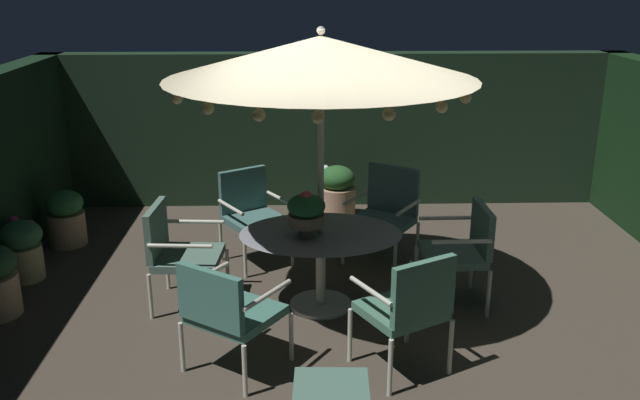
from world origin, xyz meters
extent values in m
cube|color=#483E33|center=(0.00, 0.00, -0.01)|extent=(7.43, 6.61, 0.02)
cube|color=black|center=(0.00, 3.15, 0.98)|extent=(7.43, 0.30, 1.97)
cylinder|color=silver|center=(-0.27, 0.13, 0.01)|extent=(0.57, 0.57, 0.03)
cylinder|color=silver|center=(-0.27, 0.13, 0.35)|extent=(0.09, 0.09, 0.70)
ellipsoid|color=gray|center=(-0.27, 0.13, 0.72)|extent=(1.46, 1.10, 0.03)
cylinder|color=silver|center=(-0.27, 0.13, 1.11)|extent=(0.06, 0.06, 2.21)
cone|color=beige|center=(-0.27, 0.13, 2.26)|extent=(2.62, 2.62, 0.35)
sphere|color=silver|center=(-0.27, 0.13, 2.48)|extent=(0.07, 0.07, 0.07)
sphere|color=#F9DB8C|center=(0.94, 0.10, 2.02)|extent=(0.09, 0.09, 0.09)
sphere|color=#F9DB8C|center=(0.84, 0.61, 2.02)|extent=(0.09, 0.09, 0.09)
sphere|color=#F9DB8C|center=(0.58, 0.99, 2.02)|extent=(0.09, 0.09, 0.09)
sphere|color=#F9DB8C|center=(0.21, 1.24, 2.02)|extent=(0.09, 0.09, 0.09)
sphere|color=#F9DB8C|center=(-0.26, 1.34, 2.02)|extent=(0.09, 0.09, 0.09)
sphere|color=#F9DB8C|center=(-0.73, 1.25, 2.02)|extent=(0.09, 0.09, 0.09)
sphere|color=#F9DB8C|center=(-1.10, 1.00, 2.02)|extent=(0.09, 0.09, 0.09)
sphere|color=#F9DB8C|center=(-1.38, 0.60, 2.02)|extent=(0.09, 0.09, 0.09)
sphere|color=#F9DB8C|center=(-1.48, 0.10, 2.02)|extent=(0.09, 0.09, 0.09)
sphere|color=#F9DB8C|center=(-1.38, -0.33, 2.02)|extent=(0.09, 0.09, 0.09)
sphere|color=#F9DB8C|center=(-1.10, -0.75, 2.02)|extent=(0.09, 0.09, 0.09)
sphere|color=#F9DB8C|center=(-0.72, -0.99, 2.02)|extent=(0.09, 0.09, 0.09)
sphere|color=#F9DB8C|center=(-0.33, -1.07, 2.02)|extent=(0.09, 0.09, 0.09)
sphere|color=#F9DB8C|center=(0.16, -0.99, 2.02)|extent=(0.09, 0.09, 0.09)
sphere|color=#F9DB8C|center=(0.57, -0.73, 2.02)|extent=(0.09, 0.09, 0.09)
sphere|color=#F9DB8C|center=(0.83, -0.37, 2.02)|extent=(0.09, 0.09, 0.09)
cylinder|color=#7D6A4B|center=(-0.40, 0.02, 0.79)|extent=(0.14, 0.14, 0.11)
cylinder|color=#836352|center=(-0.40, 0.02, 0.89)|extent=(0.32, 0.32, 0.10)
ellipsoid|color=#256136|center=(-0.40, 0.02, 1.02)|extent=(0.33, 0.33, 0.20)
sphere|color=#D74663|center=(-0.40, 0.02, 1.09)|extent=(0.12, 0.12, 0.12)
cylinder|color=silver|center=(-0.54, 1.07, 0.22)|extent=(0.04, 0.04, 0.44)
cylinder|color=silver|center=(-1.01, 0.76, 0.22)|extent=(0.04, 0.04, 0.44)
cylinder|color=silver|center=(-0.83, 1.52, 0.22)|extent=(0.04, 0.04, 0.44)
cylinder|color=silver|center=(-1.30, 1.22, 0.22)|extent=(0.04, 0.04, 0.44)
cube|color=#436C68|center=(-0.92, 1.14, 0.47)|extent=(0.75, 0.74, 0.07)
cube|color=#436C68|center=(-1.06, 1.36, 0.74)|extent=(0.48, 0.34, 0.46)
cylinder|color=silver|center=(-0.68, 1.29, 0.67)|extent=(0.31, 0.45, 0.04)
cylinder|color=silver|center=(-1.16, 0.99, 0.67)|extent=(0.31, 0.45, 0.04)
cylinder|color=silver|center=(-1.16, 0.49, 0.21)|extent=(0.04, 0.04, 0.43)
cylinder|color=silver|center=(-1.20, -0.11, 0.21)|extent=(0.04, 0.04, 0.43)
cylinder|color=silver|center=(-1.74, 0.53, 0.21)|extent=(0.04, 0.04, 0.43)
cylinder|color=silver|center=(-1.78, -0.07, 0.21)|extent=(0.04, 0.04, 0.43)
cube|color=#527264|center=(-1.47, 0.21, 0.46)|extent=(0.61, 0.62, 0.07)
cube|color=#527264|center=(-1.75, 0.23, 0.73)|extent=(0.10, 0.58, 0.46)
cylinder|color=silver|center=(-1.45, 0.51, 0.70)|extent=(0.56, 0.07, 0.04)
cylinder|color=silver|center=(-1.49, -0.09, 0.70)|extent=(0.56, 0.07, 0.04)
cylinder|color=silver|center=(-1.04, -0.45, 0.21)|extent=(0.04, 0.04, 0.42)
cylinder|color=silver|center=(-0.53, -0.79, 0.21)|extent=(0.04, 0.04, 0.42)
cylinder|color=silver|center=(-1.36, -0.93, 0.21)|extent=(0.04, 0.04, 0.42)
cylinder|color=silver|center=(-0.86, -1.27, 0.21)|extent=(0.04, 0.04, 0.42)
cube|color=#427869|center=(-0.95, -0.86, 0.45)|extent=(0.81, 0.81, 0.07)
cube|color=#427869|center=(-1.10, -1.09, 0.70)|extent=(0.52, 0.38, 0.43)
cylinder|color=silver|center=(-1.20, -0.69, 0.69)|extent=(0.34, 0.48, 0.04)
cylinder|color=silver|center=(-0.69, -1.03, 0.69)|extent=(0.34, 0.48, 0.04)
cylinder|color=silver|center=(-0.07, -0.82, 0.23)|extent=(0.04, 0.04, 0.46)
cylinder|color=silver|center=(0.42, -0.55, 0.23)|extent=(0.04, 0.04, 0.46)
cylinder|color=silver|center=(0.19, -1.29, 0.23)|extent=(0.04, 0.04, 0.46)
cylinder|color=silver|center=(0.68, -1.02, 0.23)|extent=(0.04, 0.04, 0.46)
cube|color=#497963|center=(0.31, -0.92, 0.49)|extent=(0.74, 0.73, 0.07)
cube|color=#497963|center=(0.43, -1.15, 0.76)|extent=(0.50, 0.31, 0.47)
cylinder|color=silver|center=(0.06, -1.06, 0.73)|extent=(0.28, 0.47, 0.04)
cylinder|color=silver|center=(0.55, -0.79, 0.73)|extent=(0.28, 0.47, 0.04)
cylinder|color=silver|center=(0.67, -0.15, 0.23)|extent=(0.04, 0.04, 0.45)
cylinder|color=silver|center=(0.65, 0.45, 0.23)|extent=(0.04, 0.04, 0.45)
cylinder|color=silver|center=(1.21, -0.14, 0.23)|extent=(0.04, 0.04, 0.45)
cylinder|color=silver|center=(1.20, 0.46, 0.23)|extent=(0.04, 0.04, 0.45)
cube|color=#4D7064|center=(0.93, 0.16, 0.49)|extent=(0.54, 0.59, 0.07)
cube|color=#4D7064|center=(1.19, 0.16, 0.73)|extent=(0.07, 0.57, 0.43)
cylinder|color=silver|center=(0.94, -0.14, 0.73)|extent=(0.52, 0.05, 0.04)
cylinder|color=silver|center=(0.93, 0.45, 0.73)|extent=(0.52, 0.05, 0.04)
cylinder|color=silver|center=(0.49, 0.74, 0.20)|extent=(0.04, 0.04, 0.41)
cylinder|color=silver|center=(-0.01, 1.07, 0.20)|extent=(0.04, 0.04, 0.41)
cylinder|color=silver|center=(0.80, 1.19, 0.20)|extent=(0.04, 0.04, 0.41)
cylinder|color=silver|center=(0.29, 1.53, 0.20)|extent=(0.04, 0.04, 0.41)
cube|color=#486C6D|center=(0.39, 1.13, 0.44)|extent=(0.79, 0.77, 0.07)
cube|color=#486C6D|center=(0.54, 1.35, 0.73)|extent=(0.51, 0.37, 0.51)
cylinder|color=silver|center=(0.65, 0.97, 0.66)|extent=(0.32, 0.46, 0.04)
cylinder|color=silver|center=(0.14, 1.30, 0.66)|extent=(0.32, 0.46, 0.04)
cylinder|color=silver|center=(-0.48, -1.55, 0.16)|extent=(0.03, 0.03, 0.32)
cylinder|color=silver|center=(-0.02, -1.57, 0.16)|extent=(0.03, 0.03, 0.32)
cube|color=#4E7465|center=(-0.26, -1.75, 0.36)|extent=(0.51, 0.44, 0.08)
sphere|color=#E88742|center=(-3.04, 0.07, 0.52)|extent=(0.10, 0.10, 0.10)
cylinder|color=tan|center=(-3.08, 1.72, 0.19)|extent=(0.41, 0.41, 0.37)
ellipsoid|color=#2E713A|center=(-3.08, 1.72, 0.49)|extent=(0.41, 0.41, 0.29)
sphere|color=#E6517C|center=(-2.96, 1.72, 0.52)|extent=(0.10, 0.10, 0.10)
sphere|color=#D45C7B|center=(-3.09, 1.84, 0.54)|extent=(0.10, 0.10, 0.10)
sphere|color=#DE4775|center=(-3.19, 1.70, 0.51)|extent=(0.10, 0.10, 0.10)
sphere|color=#DF4B7C|center=(-3.06, 1.60, 0.53)|extent=(0.09, 0.09, 0.09)
cylinder|color=tan|center=(-3.22, 0.81, 0.18)|extent=(0.37, 0.37, 0.35)
ellipsoid|color=#34663F|center=(-3.22, 0.81, 0.47)|extent=(0.42, 0.42, 0.29)
sphere|color=#BA3C77|center=(-3.12, 0.78, 0.55)|extent=(0.08, 0.08, 0.08)
sphere|color=#B43D80|center=(-3.15, 0.93, 0.54)|extent=(0.08, 0.08, 0.08)
sphere|color=#A72F70|center=(-3.32, 0.94, 0.57)|extent=(0.10, 0.10, 0.10)
sphere|color=#AC437A|center=(-3.33, 0.75, 0.52)|extent=(0.07, 0.07, 0.07)
sphere|color=#BA3E82|center=(-3.20, 0.68, 0.52)|extent=(0.10, 0.10, 0.10)
cylinder|color=tan|center=(0.00, 2.49, 0.20)|extent=(0.46, 0.46, 0.40)
ellipsoid|color=#285928|center=(0.00, 2.49, 0.52)|extent=(0.44, 0.44, 0.31)
sphere|color=beige|center=(0.16, 2.45, 0.52)|extent=(0.10, 0.10, 0.10)
sphere|color=silver|center=(0.02, 2.62, 0.61)|extent=(0.07, 0.07, 0.07)
sphere|color=silver|center=(-0.14, 2.60, 0.61)|extent=(0.09, 0.09, 0.09)
sphere|color=silver|center=(-0.11, 2.45, 0.59)|extent=(0.08, 0.08, 0.08)
sphere|color=silver|center=(0.06, 2.39, 0.56)|extent=(0.08, 0.08, 0.08)
camera|label=1|loc=(-0.44, -5.54, 2.94)|focal=38.32mm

